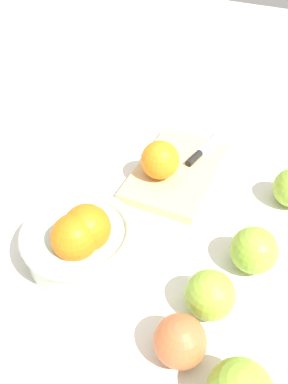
# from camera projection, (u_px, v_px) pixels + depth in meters

# --- Properties ---
(ground_plane) EXTENTS (2.40, 2.40, 0.00)m
(ground_plane) POSITION_uv_depth(u_px,v_px,m) (163.00, 217.00, 0.71)
(ground_plane) COLOR silver
(bowl) EXTENTS (0.18, 0.18, 0.11)m
(bowl) POSITION_uv_depth(u_px,v_px,m) (80.00, 239.00, 0.62)
(bowl) COLOR beige
(bowl) RESTS_ON ground_plane
(cutting_board) EXTENTS (0.24, 0.15, 0.02)m
(cutting_board) POSITION_uv_depth(u_px,v_px,m) (176.00, 171.00, 0.80)
(cutting_board) COLOR #DBB77F
(cutting_board) RESTS_ON ground_plane
(orange_on_board) EXTENTS (0.07, 0.07, 0.07)m
(orange_on_board) POSITION_uv_depth(u_px,v_px,m) (160.00, 160.00, 0.75)
(orange_on_board) COLOR orange
(orange_on_board) RESTS_ON cutting_board
(knife) EXTENTS (0.16, 0.05, 0.01)m
(knife) POSITION_uv_depth(u_px,v_px,m) (202.00, 151.00, 0.82)
(knife) COLOR silver
(knife) RESTS_ON cutting_board
(apple_front_left) EXTENTS (0.07, 0.07, 0.07)m
(apple_front_left) POSITION_uv_depth(u_px,v_px,m) (254.00, 250.00, 0.61)
(apple_front_left) COLOR #8EB738
(apple_front_left) RESTS_ON ground_plane
(apple_front_left_3) EXTENTS (0.07, 0.07, 0.07)m
(apple_front_left_3) POSITION_uv_depth(u_px,v_px,m) (180.00, 341.00, 0.51)
(apple_front_left_3) COLOR #CC6638
(apple_front_left_3) RESTS_ON ground_plane
(apple_front_left_4) EXTENTS (0.07, 0.07, 0.07)m
(apple_front_left_4) POSITION_uv_depth(u_px,v_px,m) (210.00, 295.00, 0.56)
(apple_front_left_4) COLOR #8EB738
(apple_front_left_4) RESTS_ON ground_plane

